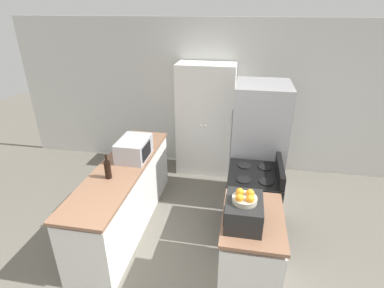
{
  "coord_description": "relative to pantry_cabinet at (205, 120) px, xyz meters",
  "views": [
    {
      "loc": [
        0.66,
        -1.85,
        2.76
      ],
      "look_at": [
        0.0,
        1.77,
        1.05
      ],
      "focal_mm": 28.0,
      "sensor_mm": 36.0,
      "label": 1
    }
  ],
  "objects": [
    {
      "name": "wall_back",
      "position": [
        -0.02,
        0.3,
        0.34
      ],
      "size": [
        7.0,
        0.06,
        2.6
      ],
      "color": "silver",
      "rests_on": "ground_plane"
    },
    {
      "name": "refrigerator",
      "position": [
        0.88,
        -0.76,
        -0.05
      ],
      "size": [
        0.77,
        0.78,
        1.82
      ],
      "color": "#A3A3A8",
      "rests_on": "ground_plane"
    },
    {
      "name": "counter_left",
      "position": [
        -0.85,
        -1.68,
        -0.53
      ],
      "size": [
        0.6,
        2.33,
        0.9
      ],
      "color": "silver",
      "rests_on": "ground_plane"
    },
    {
      "name": "wine_bottle",
      "position": [
        -0.88,
        -1.97,
        0.05
      ],
      "size": [
        0.08,
        0.08,
        0.31
      ],
      "color": "black",
      "rests_on": "counter_left"
    },
    {
      "name": "fruit_bowl",
      "position": [
        0.71,
        -2.51,
        0.22
      ],
      "size": [
        0.23,
        0.23,
        0.11
      ],
      "color": "#B2A893",
      "rests_on": "toaster_oven"
    },
    {
      "name": "stove",
      "position": [
        0.83,
        -1.56,
        -0.51
      ],
      "size": [
        0.66,
        0.73,
        1.06
      ],
      "color": "black",
      "rests_on": "ground_plane"
    },
    {
      "name": "toaster_oven",
      "position": [
        0.71,
        -2.49,
        0.06
      ],
      "size": [
        0.35,
        0.44,
        0.25
      ],
      "color": "black",
      "rests_on": "counter_right"
    },
    {
      "name": "microwave",
      "position": [
        -0.76,
        -1.41,
        0.07
      ],
      "size": [
        0.38,
        0.52,
        0.27
      ],
      "color": "#B2B2B7",
      "rests_on": "counter_left"
    },
    {
      "name": "pantry_cabinet",
      "position": [
        0.0,
        0.0,
        0.0
      ],
      "size": [
        0.96,
        0.52,
        1.92
      ],
      "color": "white",
      "rests_on": "ground_plane"
    },
    {
      "name": "counter_right",
      "position": [
        0.81,
        -2.39,
        -0.53
      ],
      "size": [
        0.6,
        0.9,
        0.9
      ],
      "color": "silver",
      "rests_on": "ground_plane"
    }
  ]
}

